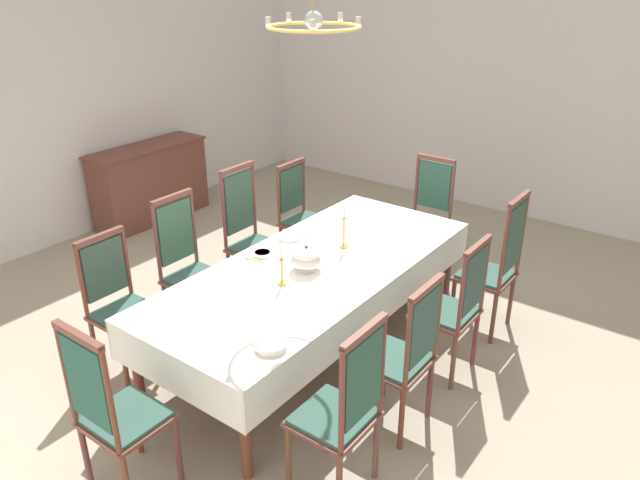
# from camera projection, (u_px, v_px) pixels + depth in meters

# --- Properties ---
(ground) EXTENTS (7.55, 6.69, 0.04)m
(ground) POSITION_uv_depth(u_px,v_px,m) (300.00, 342.00, 5.05)
(ground) COLOR gray
(back_wall) EXTENTS (7.55, 0.08, 3.16)m
(back_wall) POSITION_uv_depth(u_px,v_px,m) (39.00, 98.00, 6.22)
(back_wall) COLOR silver
(back_wall) RESTS_ON ground
(right_wall) EXTENTS (0.08, 6.69, 3.16)m
(right_wall) POSITION_uv_depth(u_px,v_px,m) (500.00, 80.00, 7.16)
(right_wall) COLOR silver
(right_wall) RESTS_ON ground
(dining_table) EXTENTS (2.86, 1.19, 0.75)m
(dining_table) POSITION_uv_depth(u_px,v_px,m) (315.00, 273.00, 4.67)
(dining_table) COLOR brown
(dining_table) RESTS_ON ground
(tablecloth) EXTENTS (2.88, 1.21, 0.30)m
(tablecloth) POSITION_uv_depth(u_px,v_px,m) (315.00, 272.00, 4.67)
(tablecloth) COLOR white
(tablecloth) RESTS_ON dining_table
(chair_south_a) EXTENTS (0.44, 0.42, 1.16)m
(chair_south_a) POSITION_uv_depth(u_px,v_px,m) (343.00, 409.00, 3.38)
(chair_south_a) COLOR brown
(chair_south_a) RESTS_ON ground
(chair_north_a) EXTENTS (0.44, 0.42, 1.08)m
(chair_north_a) POSITION_uv_depth(u_px,v_px,m) (120.00, 303.00, 4.49)
(chair_north_a) COLOR brown
(chair_north_a) RESTS_ON ground
(chair_south_b) EXTENTS (0.44, 0.42, 1.11)m
(chair_south_b) POSITION_uv_depth(u_px,v_px,m) (404.00, 353.00, 3.89)
(chair_south_b) COLOR brown
(chair_south_b) RESTS_ON ground
(chair_north_b) EXTENTS (0.44, 0.42, 1.18)m
(chair_north_b) POSITION_uv_depth(u_px,v_px,m) (189.00, 265.00, 4.97)
(chair_north_b) COLOR brown
(chair_north_b) RESTS_ON ground
(chair_south_c) EXTENTS (0.44, 0.42, 1.11)m
(chair_south_c) POSITION_uv_depth(u_px,v_px,m) (454.00, 306.00, 4.43)
(chair_south_c) COLOR #592F23
(chair_south_c) RESTS_ON ground
(chair_north_c) EXTENTS (0.44, 0.42, 1.23)m
(chair_north_c) POSITION_uv_depth(u_px,v_px,m) (250.00, 233.00, 5.51)
(chair_north_c) COLOR brown
(chair_north_c) RESTS_ON ground
(chair_south_d) EXTENTS (0.44, 0.42, 1.23)m
(chair_south_d) POSITION_uv_depth(u_px,v_px,m) (495.00, 264.00, 4.95)
(chair_south_d) COLOR #592C25
(chair_south_d) RESTS_ON ground
(chair_north_d) EXTENTS (0.44, 0.42, 1.08)m
(chair_north_d) POSITION_uv_depth(u_px,v_px,m) (302.00, 214.00, 6.06)
(chair_north_d) COLOR brown
(chair_north_d) RESTS_ON ground
(chair_head_west) EXTENTS (0.42, 0.44, 1.17)m
(chair_head_west) POSITION_uv_depth(u_px,v_px,m) (114.00, 411.00, 3.37)
(chair_head_west) COLOR brown
(chair_head_west) RESTS_ON ground
(chair_head_east) EXTENTS (0.42, 0.44, 1.13)m
(chair_head_east) POSITION_uv_depth(u_px,v_px,m) (427.00, 213.00, 6.05)
(chair_head_east) COLOR #572F34
(chair_head_east) RESTS_ON ground
(soup_tureen) EXTENTS (0.24, 0.24, 0.20)m
(soup_tureen) POSITION_uv_depth(u_px,v_px,m) (306.00, 258.00, 4.52)
(soup_tureen) COLOR white
(soup_tureen) RESTS_ON tablecloth
(candlestick_west) EXTENTS (0.07, 0.07, 0.31)m
(candlestick_west) POSITION_uv_depth(u_px,v_px,m) (282.00, 269.00, 4.31)
(candlestick_west) COLOR gold
(candlestick_west) RESTS_ON tablecloth
(candlestick_east) EXTENTS (0.07, 0.07, 0.37)m
(candlestick_east) POSITION_uv_depth(u_px,v_px,m) (344.00, 230.00, 4.86)
(candlestick_east) COLOR gold
(candlestick_east) RESTS_ON tablecloth
(bowl_near_left) EXTENTS (0.15, 0.15, 0.03)m
(bowl_near_left) POSITION_uv_depth(u_px,v_px,m) (262.00, 253.00, 4.77)
(bowl_near_left) COLOR white
(bowl_near_left) RESTS_ON tablecloth
(bowl_near_right) EXTENTS (0.19, 0.19, 0.04)m
(bowl_near_right) POSITION_uv_depth(u_px,v_px,m) (290.00, 236.00, 5.07)
(bowl_near_right) COLOR white
(bowl_near_right) RESTS_ON tablecloth
(bowl_far_left) EXTENTS (0.20, 0.20, 0.04)m
(bowl_far_left) POSITION_uv_depth(u_px,v_px,m) (271.00, 345.00, 3.63)
(bowl_far_left) COLOR white
(bowl_far_left) RESTS_ON tablecloth
(spoon_primary) EXTENTS (0.05, 0.18, 0.01)m
(spoon_primary) POSITION_uv_depth(u_px,v_px,m) (251.00, 259.00, 4.71)
(spoon_primary) COLOR gold
(spoon_primary) RESTS_ON tablecloth
(spoon_secondary) EXTENTS (0.04, 0.18, 0.01)m
(spoon_secondary) POSITION_uv_depth(u_px,v_px,m) (297.00, 232.00, 5.18)
(spoon_secondary) COLOR gold
(spoon_secondary) RESTS_ON tablecloth
(sideboard) EXTENTS (1.44, 0.48, 0.90)m
(sideboard) POSITION_uv_depth(u_px,v_px,m) (150.00, 183.00, 7.25)
(sideboard) COLOR brown
(sideboard) RESTS_ON ground
(chandelier) EXTENTS (0.63, 0.62, 0.66)m
(chandelier) POSITION_uv_depth(u_px,v_px,m) (314.00, 25.00, 3.92)
(chandelier) COLOR gold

